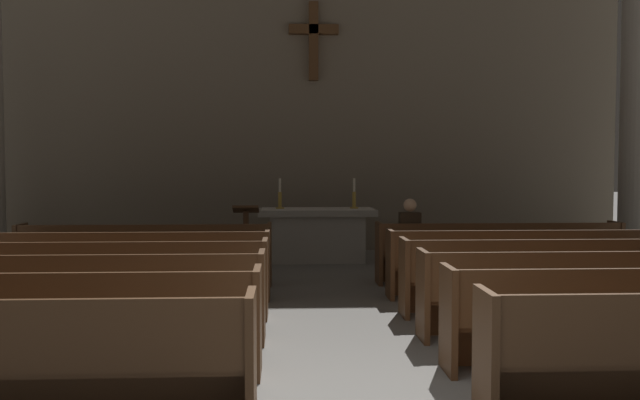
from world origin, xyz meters
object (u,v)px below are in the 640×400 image
object	(u,v)px
pew_left_row_3	(79,298)
candlestick_left	(280,199)
pew_right_row_6	(499,252)
lone_worshipper	(409,239)
altar	(317,234)
pew_left_row_6	(146,255)
pew_right_row_4	(556,276)
lectern	(246,240)
pew_left_row_2	(39,324)
pew_right_row_3	(598,294)
candlestick_right	(354,199)
pew_left_row_4	(107,280)
pew_right_row_5	(524,263)
pew_left_row_5	(129,266)

from	to	relation	value
pew_left_row_3	candlestick_left	bearing A→B (deg)	71.33
pew_right_row_6	lone_worshipper	bearing A→B (deg)	178.41
altar	candlestick_left	bearing A→B (deg)	180.00
pew_right_row_6	lone_worshipper	distance (m)	1.42
candlestick_left	lone_worshipper	world-z (taller)	candlestick_left
pew_left_row_6	pew_right_row_4	size ratio (longest dim) A/B	1.00
lectern	lone_worshipper	bearing A→B (deg)	-25.98
pew_left_row_2	pew_right_row_3	xyz separation A→B (m)	(5.42, 1.15, 0.00)
pew_right_row_6	candlestick_right	size ratio (longest dim) A/B	6.66
pew_right_row_4	altar	size ratio (longest dim) A/B	1.72
pew_left_row_6	pew_right_row_3	world-z (taller)	same
lone_worshipper	pew_left_row_2	bearing A→B (deg)	-130.92
pew_left_row_4	lone_worshipper	bearing A→B (deg)	30.18
pew_left_row_6	candlestick_right	bearing A→B (deg)	36.22
pew_right_row_5	altar	xyz separation A→B (m)	(-2.71, 3.65, 0.06)
pew_left_row_4	pew_right_row_5	bearing A→B (deg)	11.97
pew_right_row_4	candlestick_right	xyz separation A→B (m)	(-2.01, 4.79, 0.71)
pew_left_row_3	candlestick_right	world-z (taller)	candlestick_right
pew_left_row_6	lectern	world-z (taller)	lectern
pew_right_row_6	altar	world-z (taller)	altar
pew_left_row_6	altar	bearing A→B (deg)	42.67
lone_worshipper	pew_left_row_6	bearing A→B (deg)	-179.45
candlestick_right	lone_worshipper	distance (m)	2.58
candlestick_right	lone_worshipper	xyz separation A→B (m)	(0.61, -2.46, -0.49)
pew_right_row_6	candlestick_right	xyz separation A→B (m)	(-2.01, 2.50, 0.71)
pew_right_row_4	altar	xyz separation A→B (m)	(-2.71, 4.79, 0.06)
pew_left_row_5	candlestick_right	world-z (taller)	candlestick_right
altar	candlestick_left	xyz separation A→B (m)	(-0.70, 0.00, 0.65)
pew_right_row_6	candlestick_left	bearing A→B (deg)	143.78
pew_right_row_5	candlestick_left	bearing A→B (deg)	133.08
pew_left_row_6	candlestick_right	world-z (taller)	candlestick_right
pew_right_row_3	lone_worshipper	bearing A→B (deg)	111.87
pew_left_row_2	pew_right_row_6	xyz separation A→B (m)	(5.42, 4.60, 0.00)
altar	pew_left_row_5	bearing A→B (deg)	-126.61
pew_left_row_5	altar	world-z (taller)	altar
pew_left_row_2	pew_right_row_3	bearing A→B (deg)	11.97
pew_right_row_4	pew_right_row_6	bearing A→B (deg)	90.00
pew_left_row_3	pew_left_row_4	world-z (taller)	same
pew_right_row_4	lone_worshipper	bearing A→B (deg)	120.91
pew_left_row_2	pew_right_row_3	distance (m)	5.54
pew_right_row_5	pew_right_row_6	size ratio (longest dim) A/B	1.00
candlestick_right	lone_worshipper	bearing A→B (deg)	-76.07
pew_left_row_6	pew_right_row_5	distance (m)	5.54
pew_right_row_4	pew_left_row_3	bearing A→B (deg)	-168.03
pew_left_row_2	lectern	xyz separation A→B (m)	(1.44, 5.89, 0.07)
candlestick_left	pew_right_row_3	bearing A→B (deg)	-60.17
pew_left_row_4	pew_right_row_4	bearing A→B (deg)	0.00
pew_left_row_4	candlestick_left	xyz separation A→B (m)	(2.01, 4.79, 0.71)
candlestick_left	pew_left_row_2	bearing A→B (deg)	-105.81
pew_left_row_4	pew_right_row_4	distance (m)	5.42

